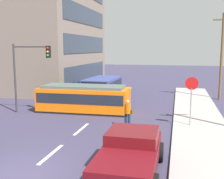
# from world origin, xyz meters

# --- Properties ---
(ground_plane) EXTENTS (120.00, 120.00, 0.00)m
(ground_plane) POSITION_xyz_m (0.00, 10.00, 0.00)
(ground_plane) COLOR #38344D
(sidewalk_curb_right) EXTENTS (3.20, 36.00, 0.14)m
(sidewalk_curb_right) POSITION_xyz_m (6.80, 6.00, 0.07)
(sidewalk_curb_right) COLOR #A29996
(sidewalk_curb_right) RESTS_ON ground
(lane_stripe_1) EXTENTS (0.16, 2.40, 0.01)m
(lane_stripe_1) POSITION_xyz_m (0.00, 2.00, 0.01)
(lane_stripe_1) COLOR silver
(lane_stripe_1) RESTS_ON ground
(lane_stripe_2) EXTENTS (0.16, 2.40, 0.01)m
(lane_stripe_2) POSITION_xyz_m (0.00, 6.00, 0.01)
(lane_stripe_2) COLOR silver
(lane_stripe_2) RESTS_ON ground
(lane_stripe_3) EXTENTS (0.16, 2.40, 0.01)m
(lane_stripe_3) POSITION_xyz_m (0.00, 16.41, 0.01)
(lane_stripe_3) COLOR silver
(lane_stripe_3) RESTS_ON ground
(lane_stripe_4) EXTENTS (0.16, 2.40, 0.01)m
(lane_stripe_4) POSITION_xyz_m (0.00, 22.41, 0.01)
(lane_stripe_4) COLOR silver
(lane_stripe_4) RESTS_ON ground
(corner_building) EXTENTS (16.42, 15.88, 12.80)m
(corner_building) POSITION_xyz_m (-13.13, 22.02, 6.40)
(corner_building) COLOR gray
(corner_building) RESTS_ON ground
(streetcar_tram) EXTENTS (6.71, 2.69, 1.97)m
(streetcar_tram) POSITION_xyz_m (-1.36, 10.41, 1.02)
(streetcar_tram) COLOR orange
(streetcar_tram) RESTS_ON ground
(city_bus) EXTENTS (2.70, 5.28, 1.93)m
(city_bus) POSITION_xyz_m (-1.42, 15.95, 1.10)
(city_bus) COLOR #384380
(city_bus) RESTS_ON ground
(pedestrian_crossing) EXTENTS (0.50, 0.36, 1.67)m
(pedestrian_crossing) POSITION_xyz_m (2.56, 7.02, 0.94)
(pedestrian_crossing) COLOR #1A2B47
(pedestrian_crossing) RESTS_ON ground
(pickup_truck_parked) EXTENTS (2.30, 5.01, 1.55)m
(pickup_truck_parked) POSITION_xyz_m (3.77, 0.89, 0.80)
(pickup_truck_parked) COLOR #5D0D14
(pickup_truck_parked) RESTS_ON ground
(parked_sedan_mid) EXTENTS (2.04, 4.12, 1.19)m
(parked_sedan_mid) POSITION_xyz_m (-4.88, 14.37, 0.62)
(parked_sedan_mid) COLOR #2D5334
(parked_sedan_mid) RESTS_ON ground
(parked_sedan_far) EXTENTS (2.02, 4.32, 1.19)m
(parked_sedan_far) POSITION_xyz_m (-5.06, 20.01, 0.62)
(parked_sedan_far) COLOR #13458E
(parked_sedan_far) RESTS_ON ground
(stop_sign) EXTENTS (0.76, 0.07, 2.88)m
(stop_sign) POSITION_xyz_m (6.19, 7.91, 2.19)
(stop_sign) COLOR gray
(stop_sign) RESTS_ON sidewalk_curb_right
(traffic_light_mast) EXTENTS (2.92, 0.33, 4.99)m
(traffic_light_mast) POSITION_xyz_m (-4.98, 9.03, 3.51)
(traffic_light_mast) COLOR #333333
(traffic_light_mast) RESTS_ON ground
(utility_pole_mid) EXTENTS (1.80, 0.24, 7.78)m
(utility_pole_mid) POSITION_xyz_m (9.16, 17.95, 4.07)
(utility_pole_mid) COLOR brown
(utility_pole_mid) RESTS_ON ground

